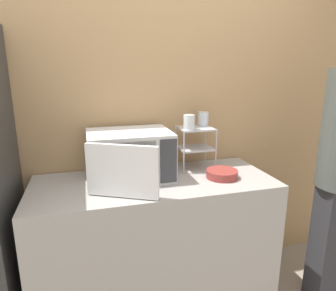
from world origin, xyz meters
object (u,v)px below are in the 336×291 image
Objects in this scene: microwave at (129,156)px; glass_back_right at (203,119)px; glass_front_left at (189,122)px; bowl at (222,174)px; dish_rack at (195,139)px.

microwave is 0.61m from glass_back_right.
glass_front_left is 0.49× the size of bowl.
dish_rack is 0.16m from glass_back_right.
glass_front_left reaches higher than dish_rack.
glass_front_left is (0.42, 0.04, 0.19)m from microwave.
glass_back_right is 0.49× the size of bowl.
glass_front_left reaches higher than bowl.
glass_back_right reaches higher than microwave.
dish_rack is at bearing 10.54° from microwave.
microwave is 0.62m from bowl.
glass_front_left is at bearing -143.22° from dish_rack.
glass_front_left is 1.00× the size of glass_back_right.
glass_front_left and glass_back_right have the same top height.
bowl is (0.59, -0.15, -0.13)m from microwave.
dish_rack is 2.93× the size of glass_front_left.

